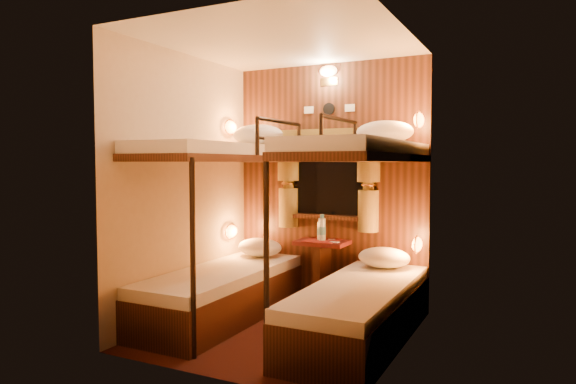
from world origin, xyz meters
The scene contains 22 objects.
floor centered at (0.00, 0.00, 0.00)m, with size 2.10×2.10×0.00m, color #330E0E.
ceiling centered at (0.00, 0.00, 2.40)m, with size 2.10×2.10×0.00m, color silver.
wall_back centered at (0.00, 1.05, 1.20)m, with size 2.40×2.40×0.00m, color #C6B293.
wall_front centered at (0.00, -1.05, 1.20)m, with size 2.40×2.40×0.00m, color #C6B293.
wall_left centered at (-1.00, 0.00, 1.20)m, with size 2.40×2.40×0.00m, color #C6B293.
wall_right centered at (1.00, 0.00, 1.20)m, with size 2.40×2.40×0.00m, color #C6B293.
back_panel centered at (0.00, 1.04, 1.20)m, with size 2.00×0.03×2.40m, color black.
bunk_left centered at (-0.65, 0.07, 0.56)m, with size 0.72×1.90×1.82m.
bunk_right centered at (0.65, 0.07, 0.56)m, with size 0.72×1.90×1.82m.
window centered at (0.00, 1.00, 1.18)m, with size 1.00×0.12×0.79m.
curtains centered at (0.00, 0.97, 1.26)m, with size 1.10×0.22×1.00m.
back_fixtures centered at (0.00, 1.00, 2.25)m, with size 0.54×0.09×0.48m.
reading_lamps centered at (0.00, 0.70, 1.24)m, with size 2.00×0.20×1.25m.
table centered at (0.00, 0.85, 0.41)m, with size 0.50×0.34×0.66m.
bottle_left centered at (0.00, 0.85, 0.76)m, with size 0.07×0.07×0.26m.
bottle_right centered at (-0.03, 0.87, 0.74)m, with size 0.06×0.06×0.21m.
sachet_a centered at (0.15, 0.79, 0.65)m, with size 0.08×0.06×0.01m, color silver.
sachet_b centered at (0.06, 0.94, 0.65)m, with size 0.07×0.05×0.01m, color silver.
pillow_lower_left centered at (-0.65, 0.75, 0.55)m, with size 0.47×0.34×0.19m, color silver.
pillow_lower_right centered at (0.65, 0.75, 0.55)m, with size 0.48×0.34×0.19m, color silver.
pillow_upper_left centered at (-0.65, 0.72, 1.69)m, with size 0.54×0.38×0.21m, color silver.
pillow_upper_right centered at (0.65, 0.73, 1.69)m, with size 0.52×0.37×0.20m, color silver.
Camera 1 is at (1.92, -3.78, 1.41)m, focal length 32.00 mm.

